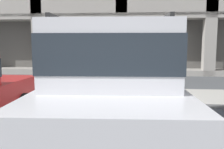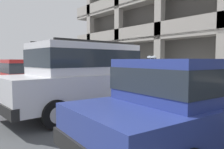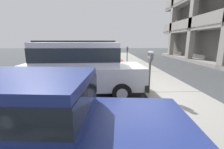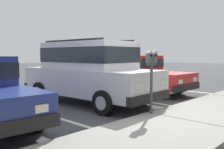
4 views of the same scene
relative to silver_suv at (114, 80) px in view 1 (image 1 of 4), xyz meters
The scene contains 5 objects.
ground_plane 2.52m from the silver_suv, 85.39° to the left, with size 80.00×80.00×0.10m.
sidewalk 3.69m from the silver_suv, 87.08° to the left, with size 40.00×2.20×0.12m.
parking_stall_lines 2.28m from the silver_suv, 24.85° to the left, with size 13.24×4.80×0.01m.
silver_suv is the anchor object (origin of this frame).
parking_meter_near 2.61m from the silver_suv, 84.74° to the left, with size 0.35×0.12×1.55m.
Camera 1 is at (0.15, -6.36, 1.69)m, focal length 40.00 mm.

